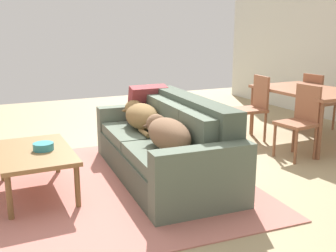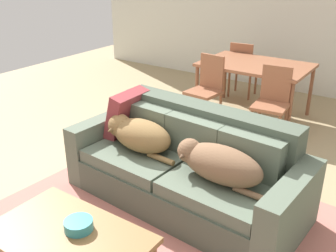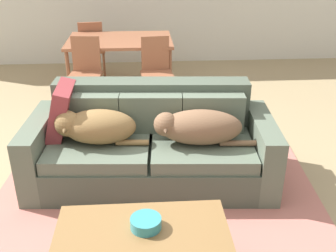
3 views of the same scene
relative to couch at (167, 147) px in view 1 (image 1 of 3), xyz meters
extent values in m
plane|color=tan|center=(-0.25, -0.20, -0.33)|extent=(10.00, 10.00, 0.00)
cube|color=#BA6F63|center=(0.00, -0.93, -0.32)|extent=(3.02, 3.46, 0.01)
cube|color=#465144|center=(0.00, -0.06, -0.17)|extent=(1.87, 1.05, 0.32)
cube|color=#566353|center=(-0.46, -0.03, 0.05)|extent=(0.94, 0.95, 0.12)
cube|color=#566353|center=(0.45, -0.09, 0.05)|extent=(0.94, 0.95, 0.12)
cube|color=#465144|center=(0.02, 0.28, 0.32)|extent=(1.82, 0.36, 0.42)
cube|color=#566353|center=(-0.55, 0.13, 0.29)|extent=(0.56, 0.20, 0.35)
cube|color=#566353|center=(0.01, 0.09, 0.29)|extent=(0.56, 0.20, 0.35)
cube|color=#566353|center=(0.57, 0.05, 0.29)|extent=(0.56, 0.20, 0.35)
cube|color=#566353|center=(-1.00, 0.00, -0.02)|extent=(0.24, 0.94, 0.61)
cube|color=#566353|center=(0.99, -0.13, -0.02)|extent=(0.24, 0.94, 0.61)
ellipsoid|color=olive|center=(-0.44, -0.11, 0.26)|extent=(0.65, 0.40, 0.29)
sphere|color=olive|center=(-0.71, -0.11, 0.30)|extent=(0.22, 0.22, 0.22)
cone|color=brown|center=(-0.72, -0.21, 0.28)|extent=(0.11, 0.13, 0.10)
cylinder|color=olive|center=(-0.17, -0.20, 0.14)|extent=(0.29, 0.07, 0.05)
ellipsoid|color=brown|center=(0.42, -0.18, 0.26)|extent=(0.73, 0.38, 0.30)
sphere|color=brown|center=(0.12, -0.18, 0.30)|extent=(0.21, 0.21, 0.21)
cone|color=brown|center=(0.12, -0.27, 0.29)|extent=(0.10, 0.12, 0.09)
cylinder|color=brown|center=(0.74, -0.27, 0.14)|extent=(0.32, 0.07, 0.05)
cube|color=maroon|center=(-0.80, 0.10, 0.32)|extent=(0.26, 0.48, 0.49)
cube|color=olive|center=(-0.09, -1.35, 0.09)|extent=(1.07, 0.67, 0.04)
cylinder|color=brown|center=(-0.58, -1.63, -0.13)|extent=(0.05, 0.05, 0.40)
cylinder|color=brown|center=(0.39, -1.63, -0.13)|extent=(0.05, 0.05, 0.40)
cylinder|color=brown|center=(-0.58, -1.07, -0.13)|extent=(0.05, 0.05, 0.40)
cylinder|color=brown|center=(0.39, -1.07, -0.13)|extent=(0.05, 0.05, 0.40)
cylinder|color=teal|center=(-0.07, -1.27, 0.15)|extent=(0.19, 0.19, 0.07)
cube|color=#95593C|center=(-0.36, 2.34, 0.41)|extent=(1.44, 0.98, 0.04)
cylinder|color=brown|center=(-1.03, 1.90, 0.03)|extent=(0.05, 0.05, 0.71)
cylinder|color=brown|center=(0.31, 1.90, 0.03)|extent=(0.05, 0.05, 0.71)
cylinder|color=brown|center=(-1.03, 2.78, 0.03)|extent=(0.05, 0.05, 0.71)
cube|color=#95593C|center=(-0.79, 1.66, 0.12)|extent=(0.44, 0.44, 0.04)
cube|color=#95593C|center=(-0.77, 1.84, 0.36)|extent=(0.36, 0.07, 0.46)
cylinder|color=brown|center=(-0.98, 1.51, -0.11)|extent=(0.04, 0.04, 0.42)
cylinder|color=brown|center=(-0.64, 1.48, -0.11)|extent=(0.04, 0.04, 0.42)
cylinder|color=brown|center=(-0.94, 1.85, -0.11)|extent=(0.04, 0.04, 0.42)
cylinder|color=brown|center=(-0.60, 1.81, -0.11)|extent=(0.04, 0.04, 0.42)
cube|color=#95593C|center=(0.13, 1.68, 0.11)|extent=(0.44, 0.44, 0.04)
cube|color=#95593C|center=(0.11, 1.86, 0.35)|extent=(0.36, 0.07, 0.44)
cylinder|color=brown|center=(-0.02, 1.49, -0.12)|extent=(0.04, 0.04, 0.41)
cylinder|color=brown|center=(0.31, 1.53, -0.12)|extent=(0.04, 0.04, 0.41)
cylinder|color=brown|center=(-0.06, 1.83, -0.12)|extent=(0.04, 0.04, 0.41)
cylinder|color=brown|center=(0.28, 1.87, -0.12)|extent=(0.04, 0.04, 0.41)
cube|color=#95593C|center=(-0.84, 3.05, 0.10)|extent=(0.44, 0.44, 0.04)
cube|color=#95593C|center=(-0.82, 2.87, 0.34)|extent=(0.36, 0.07, 0.44)
cylinder|color=brown|center=(-0.69, 3.23, -0.12)|extent=(0.04, 0.04, 0.41)
cylinder|color=brown|center=(-1.03, 3.20, -0.12)|extent=(0.04, 0.04, 0.41)
cylinder|color=brown|center=(-0.65, 2.89, -0.12)|extent=(0.04, 0.04, 0.41)
cylinder|color=brown|center=(-0.99, 2.86, -0.12)|extent=(0.04, 0.04, 0.41)
camera|label=1|loc=(3.73, -1.76, 1.24)|focal=42.72mm
camera|label=2|loc=(1.62, -2.67, 1.79)|focal=41.77mm
camera|label=3|loc=(-0.06, -3.25, 1.76)|focal=43.01mm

